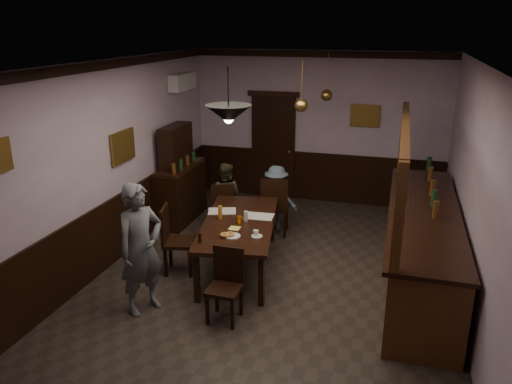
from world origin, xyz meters
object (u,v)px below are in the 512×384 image
at_px(pendant_iron, 229,114).
at_px(sideboard, 180,183).
at_px(pendant_brass_far, 327,95).
at_px(person_standing, 141,249).
at_px(chair_near, 226,281).
at_px(dining_table, 239,225).
at_px(chair_far_right, 275,204).
at_px(pendant_brass_mid, 301,105).
at_px(bar_counter, 421,243).
at_px(chair_far_left, 223,206).
at_px(person_seated_left, 225,195).
at_px(chair_side, 173,237).
at_px(person_seated_right, 276,198).
at_px(coffee_cup, 256,233).
at_px(soda_can, 240,220).

bearing_deg(pendant_iron, sideboard, 127.49).
bearing_deg(pendant_brass_far, person_standing, -114.28).
bearing_deg(chair_near, dining_table, 101.92).
relative_size(chair_far_right, pendant_brass_mid, 1.29).
distance_m(chair_far_right, bar_counter, 2.55).
xyz_separation_m(chair_far_left, chair_far_right, (0.87, 0.15, 0.07)).
distance_m(person_seated_left, pendant_brass_mid, 2.23).
distance_m(bar_counter, pendant_brass_far, 3.10).
relative_size(pendant_iron, pendant_brass_mid, 0.82).
bearing_deg(sideboard, chair_far_left, -21.10).
distance_m(chair_side, bar_counter, 3.51).
bearing_deg(person_seated_right, chair_far_left, 33.73).
bearing_deg(dining_table, sideboard, 136.71).
height_order(chair_near, pendant_brass_mid, pendant_brass_mid).
distance_m(person_standing, coffee_cup, 1.54).
bearing_deg(chair_side, chair_near, -143.42).
height_order(chair_far_right, person_standing, person_standing).
bearing_deg(person_seated_left, pendant_iron, 111.59).
relative_size(person_seated_right, coffee_cup, 14.48).
xyz_separation_m(dining_table, bar_counter, (2.56, 0.34, -0.11)).
xyz_separation_m(person_standing, coffee_cup, (1.19, 0.97, -0.04)).
relative_size(chair_far_left, chair_side, 0.91).
xyz_separation_m(chair_near, pendant_brass_far, (0.61, 3.58, 1.80)).
height_order(chair_far_right, person_seated_left, person_seated_left).
distance_m(person_seated_right, soda_can, 1.73).
relative_size(dining_table, soda_can, 19.55).
xyz_separation_m(coffee_cup, bar_counter, (2.17, 0.79, -0.23)).
bearing_deg(pendant_brass_far, coffee_cup, -99.93).
height_order(coffee_cup, bar_counter, bar_counter).
xyz_separation_m(chair_far_left, chair_near, (0.92, -2.47, -0.00)).
relative_size(chair_near, pendant_brass_mid, 1.13).
distance_m(soda_can, sideboard, 2.37).
height_order(chair_near, soda_can, chair_near).
xyz_separation_m(chair_far_left, sideboard, (-0.98, 0.38, 0.21)).
height_order(person_standing, person_seated_left, person_standing).
xyz_separation_m(bar_counter, pendant_brass_mid, (-1.89, 0.71, 1.73)).
bearing_deg(person_standing, person_seated_left, 26.25).
height_order(person_standing, person_seated_right, person_standing).
height_order(chair_side, bar_counter, bar_counter).
height_order(person_standing, pendant_brass_far, pendant_brass_far).
xyz_separation_m(dining_table, chair_far_right, (0.21, 1.32, -0.11)).
bearing_deg(pendant_iron, pendant_brass_mid, 74.26).
distance_m(chair_far_right, sideboard, 1.87).
xyz_separation_m(chair_near, person_standing, (-1.06, -0.12, 0.34)).
height_order(chair_far_right, pendant_brass_mid, pendant_brass_mid).
xyz_separation_m(chair_side, pendant_iron, (1.03, -0.41, 1.89)).
bearing_deg(person_seated_right, person_seated_left, 16.57).
distance_m(chair_near, pendant_brass_mid, 2.99).
xyz_separation_m(dining_table, soda_can, (0.05, -0.10, 0.12)).
distance_m(chair_far_right, chair_near, 2.63).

